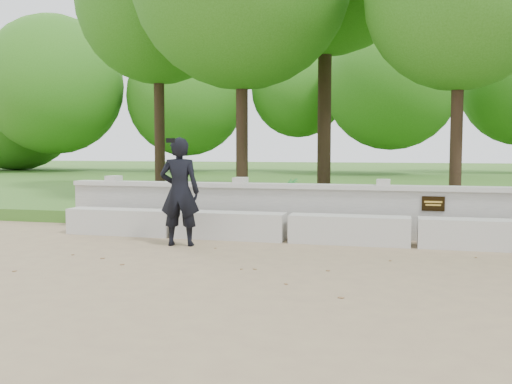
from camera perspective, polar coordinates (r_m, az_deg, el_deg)
ground at (r=7.34m, az=15.80°, el=-7.71°), size 80.00×80.00×0.00m
lawn at (r=21.22m, az=14.91°, el=0.48°), size 40.00×22.00×0.25m
concrete_bench at (r=9.17m, az=15.54°, el=-3.88°), size 11.90×0.45×0.45m
parapet_wall at (r=9.84m, az=15.49°, el=-1.92°), size 12.50×0.35×0.90m
man_main at (r=8.92m, az=-7.64°, el=0.03°), size 0.67×0.61×1.69m
shrub_a at (r=12.04m, az=3.74°, el=-0.25°), size 0.37×0.37×0.59m
shrub_b at (r=11.73m, az=22.71°, el=-0.83°), size 0.38×0.38×0.54m
shrub_d at (r=11.39m, az=3.45°, el=-0.31°), size 0.50×0.50×0.67m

